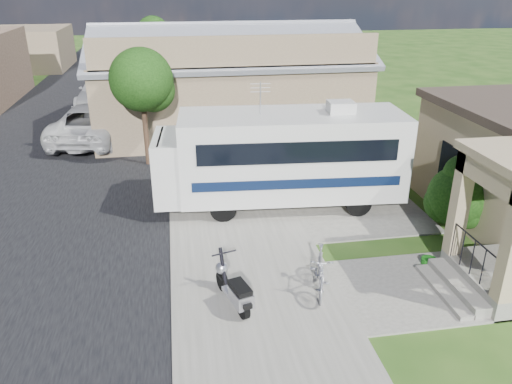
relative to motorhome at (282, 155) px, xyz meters
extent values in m
plane|color=#1E4211|center=(-0.65, -4.32, -1.72)|extent=(120.00, 120.00, 0.00)
cube|color=black|center=(-8.15, 5.68, -1.71)|extent=(9.00, 80.00, 0.02)
cube|color=slate|center=(-1.65, 5.68, -1.69)|extent=(4.00, 80.00, 0.06)
cube|color=slate|center=(0.85, 0.18, -1.69)|extent=(7.00, 6.00, 0.05)
cube|color=slate|center=(2.35, -5.32, -1.69)|extent=(4.00, 3.00, 0.05)
cube|color=black|center=(4.83, -1.62, -0.02)|extent=(0.04, 1.10, 1.20)
cube|color=slate|center=(4.05, -5.62, -1.47)|extent=(1.60, 2.40, 0.50)
cube|color=slate|center=(3.05, -5.62, -1.56)|extent=(0.40, 2.16, 0.32)
cube|color=slate|center=(2.70, -5.62, -1.64)|extent=(0.35, 2.16, 0.16)
cube|color=#977E60|center=(3.43, -4.60, 0.13)|extent=(0.35, 0.35, 2.70)
cube|color=#977E60|center=(3.43, -5.62, 1.23)|extent=(0.35, 2.40, 0.50)
cylinder|color=black|center=(3.30, -5.62, -0.32)|extent=(0.04, 1.70, 0.04)
cube|color=brown|center=(-0.65, 9.68, 0.08)|extent=(12.00, 8.00, 3.60)
cube|color=slate|center=(-0.65, 7.68, 2.43)|extent=(12.50, 4.40, 1.78)
cube|color=slate|center=(-0.65, 11.68, 2.43)|extent=(12.50, 4.40, 1.78)
cube|color=slate|center=(-0.65, 9.68, 3.13)|extent=(12.50, 0.50, 0.22)
cube|color=brown|center=(-0.65, 5.78, 2.43)|extent=(11.76, 0.20, 1.30)
cube|color=brown|center=(-15.65, 29.68, -0.12)|extent=(8.00, 7.00, 3.20)
cylinder|color=black|center=(-4.45, 4.68, -0.14)|extent=(0.20, 0.20, 3.15)
sphere|color=black|center=(-4.45, 4.68, 1.66)|extent=(2.40, 2.40, 2.40)
sphere|color=black|center=(-4.05, 4.88, 1.21)|extent=(1.68, 1.68, 1.68)
cylinder|color=black|center=(-4.45, 14.68, -0.07)|extent=(0.20, 0.20, 3.29)
sphere|color=black|center=(-4.45, 14.68, 1.81)|extent=(2.40, 2.40, 2.40)
sphere|color=black|center=(-4.05, 14.88, 1.34)|extent=(1.68, 1.68, 1.68)
cylinder|color=black|center=(-4.45, 23.68, -0.21)|extent=(0.20, 0.20, 3.01)
sphere|color=black|center=(-4.45, 23.68, 1.51)|extent=(2.40, 2.40, 2.40)
sphere|color=black|center=(-4.05, 23.88, 1.08)|extent=(1.68, 1.68, 1.68)
cube|color=beige|center=(0.30, -0.02, 0.03)|extent=(7.17, 3.00, 2.60)
cube|color=beige|center=(-3.59, 0.26, -0.27)|extent=(0.97, 2.43, 2.00)
cube|color=black|center=(-3.77, 0.27, 0.28)|extent=(0.21, 2.12, 0.90)
cube|color=black|center=(0.21, -1.28, 0.50)|extent=(5.94, 0.46, 0.65)
cube|color=black|center=(0.39, 1.24, 0.50)|extent=(5.94, 0.46, 0.65)
cube|color=black|center=(0.21, -1.28, -0.49)|extent=(6.29, 0.47, 0.30)
cube|color=black|center=(0.39, 1.24, -0.49)|extent=(6.29, 0.47, 0.30)
cube|color=beige|center=(1.79, -0.13, 1.51)|extent=(0.85, 0.76, 0.35)
cylinder|color=#ADADB5|center=(-0.70, 0.05, 1.83)|extent=(0.04, 0.04, 1.00)
cylinder|color=black|center=(-2.02, -0.96, -1.27)|extent=(0.82, 0.34, 0.80)
cylinder|color=black|center=(-1.86, 1.24, -1.27)|extent=(0.82, 0.34, 0.80)
cylinder|color=black|center=(2.17, -1.26, -1.27)|extent=(0.82, 0.34, 0.80)
cylinder|color=black|center=(2.33, 0.93, -1.27)|extent=(0.82, 0.34, 0.80)
cylinder|color=black|center=(4.59, -2.71, -1.37)|extent=(0.14, 0.14, 0.70)
sphere|color=black|center=(4.59, -2.71, -0.58)|extent=(1.75, 1.75, 1.75)
sphere|color=black|center=(4.95, -2.45, -0.23)|extent=(1.40, 1.40, 1.40)
sphere|color=black|center=(4.33, -2.54, -0.84)|extent=(1.23, 1.23, 1.23)
sphere|color=black|center=(4.77, -2.98, -0.93)|extent=(1.05, 1.05, 1.05)
sphere|color=black|center=(4.59, -2.71, 0.12)|extent=(1.05, 1.05, 1.05)
cylinder|color=black|center=(-2.09, -5.79, -1.42)|extent=(0.26, 0.49, 0.48)
cylinder|color=black|center=(-2.43, -4.65, -1.42)|extent=(0.26, 0.49, 0.48)
cube|color=#ADADB5|center=(-2.24, -5.27, -1.36)|extent=(0.48, 0.66, 0.09)
cube|color=#ADADB5|center=(-2.12, -5.68, -1.20)|extent=(0.52, 0.67, 0.32)
cube|color=black|center=(-2.13, -5.63, -0.99)|extent=(0.50, 0.71, 0.13)
cube|color=black|center=(-2.04, -5.94, -1.23)|extent=(0.25, 0.26, 0.11)
cylinder|color=black|center=(-2.41, -4.72, -0.99)|extent=(0.19, 0.38, 0.90)
sphere|color=#ADADB5|center=(-2.43, -4.65, -1.06)|extent=(0.30, 0.30, 0.30)
sphere|color=black|center=(-2.45, -4.57, -1.06)|extent=(0.13, 0.13, 0.13)
cylinder|color=black|center=(-2.38, -4.80, -0.58)|extent=(0.58, 0.21, 0.04)
cube|color=black|center=(-2.43, -4.65, -1.29)|extent=(0.23, 0.33, 0.06)
imported|color=#ADADB5|center=(-0.15, -5.06, -1.18)|extent=(0.93, 1.85, 1.07)
imported|color=silver|center=(-6.88, 8.41, -0.86)|extent=(3.89, 6.60, 1.72)
imported|color=silver|center=(-7.33, 15.37, -0.88)|extent=(2.79, 5.95, 1.68)
cylinder|color=#176814|center=(2.99, -4.36, -1.63)|extent=(0.39, 0.39, 0.18)
camera|label=1|loc=(-3.28, -14.66, 5.19)|focal=35.00mm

